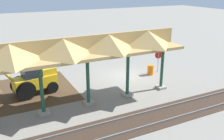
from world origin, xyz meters
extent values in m
plane|color=gray|center=(0.00, 0.00, 0.00)|extent=(120.00, 120.00, 0.00)
cube|color=#4C3823|center=(9.99, -0.56, 0.00)|extent=(9.62, 7.00, 0.01)
cube|color=#9E998E|center=(-1.06, 3.72, 0.10)|extent=(0.70, 0.70, 0.20)
cylinder|color=#1E4C38|center=(-1.06, 3.72, 1.80)|extent=(0.24, 0.24, 3.60)
cube|color=#9E998E|center=(2.08, 3.72, 0.10)|extent=(0.70, 0.70, 0.20)
cylinder|color=#1E4C38|center=(2.08, 3.72, 1.80)|extent=(0.24, 0.24, 3.60)
cube|color=#9E998E|center=(5.21, 3.72, 0.10)|extent=(0.70, 0.70, 0.20)
cylinder|color=#1E4C38|center=(5.21, 3.72, 1.80)|extent=(0.24, 0.24, 3.60)
cube|color=#9E998E|center=(8.35, 3.72, 0.10)|extent=(0.70, 0.70, 0.20)
cylinder|color=#1E4C38|center=(8.35, 3.72, 1.80)|extent=(0.24, 0.24, 3.60)
cube|color=tan|center=(8.35, 3.72, 3.70)|extent=(20.02, 3.20, 0.20)
cube|color=tan|center=(8.35, 3.72, 4.35)|extent=(20.02, 0.20, 1.10)
pyramid|color=tan|center=(0.51, 3.72, 4.35)|extent=(2.82, 3.20, 1.10)
pyramid|color=tan|center=(3.64, 3.72, 4.35)|extent=(2.82, 3.20, 1.10)
pyramid|color=tan|center=(6.78, 3.72, 4.35)|extent=(2.82, 3.20, 1.10)
pyramid|color=tan|center=(9.92, 3.72, 4.35)|extent=(2.82, 3.20, 1.10)
cube|color=slate|center=(0.00, 6.65, 0.07)|extent=(60.00, 0.08, 0.15)
cube|color=slate|center=(0.00, 8.08, 0.07)|extent=(60.00, 0.08, 0.15)
cube|color=#38281E|center=(0.00, 7.37, 0.01)|extent=(60.00, 2.58, 0.03)
cylinder|color=gray|center=(-3.31, 0.25, 0.94)|extent=(0.06, 0.06, 1.88)
cylinder|color=red|center=(-3.31, 0.25, 1.69)|extent=(0.76, 0.12, 0.76)
cube|color=yellow|center=(8.18, 0.18, 0.97)|extent=(3.38, 1.86, 0.90)
cube|color=#1E262D|center=(8.38, 0.22, 2.12)|extent=(1.49, 1.39, 1.40)
cube|color=yellow|center=(7.17, -0.01, 1.67)|extent=(1.33, 1.28, 0.50)
cylinder|color=black|center=(9.25, -0.35, 0.70)|extent=(1.43, 0.55, 1.40)
cylinder|color=black|center=(8.99, 1.06, 0.70)|extent=(1.43, 0.55, 1.40)
cylinder|color=black|center=(7.23, -0.66, 0.45)|extent=(0.94, 0.46, 0.90)
cylinder|color=black|center=(6.99, 0.62, 0.45)|extent=(0.94, 0.46, 0.90)
cylinder|color=yellow|center=(10.20, 0.55, 2.08)|extent=(1.08, 0.37, 1.41)
cylinder|color=orange|center=(-2.18, 0.64, 0.45)|extent=(0.56, 0.56, 0.90)
camera|label=1|loc=(10.85, 18.64, 8.06)|focal=40.00mm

